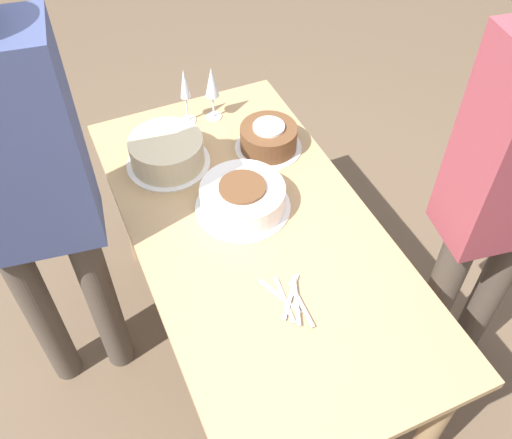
{
  "coord_description": "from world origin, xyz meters",
  "views": [
    {
      "loc": [
        -1.13,
        0.5,
        2.2
      ],
      "look_at": [
        0.0,
        0.0,
        0.83
      ],
      "focal_mm": 40.0,
      "sensor_mm": 36.0,
      "label": 1
    }
  ],
  "objects_px": {
    "cake_back_decorated": "(167,152)",
    "wine_glass_near": "(212,84)",
    "person_watching": "(20,187)",
    "cake_center_white": "(242,198)",
    "wine_glass_far": "(185,87)",
    "cake_front_chocolate": "(269,138)"
  },
  "relations": [
    {
      "from": "cake_center_white",
      "to": "cake_front_chocolate",
      "type": "relative_size",
      "value": 1.3
    },
    {
      "from": "cake_center_white",
      "to": "cake_front_chocolate",
      "type": "distance_m",
      "value": 0.32
    },
    {
      "from": "cake_front_chocolate",
      "to": "wine_glass_near",
      "type": "distance_m",
      "value": 0.31
    },
    {
      "from": "cake_center_white",
      "to": "person_watching",
      "type": "distance_m",
      "value": 0.69
    },
    {
      "from": "cake_back_decorated",
      "to": "wine_glass_near",
      "type": "height_order",
      "value": "wine_glass_near"
    },
    {
      "from": "cake_center_white",
      "to": "wine_glass_far",
      "type": "xyz_separation_m",
      "value": [
        0.53,
        0.01,
        0.11
      ]
    },
    {
      "from": "wine_glass_near",
      "to": "person_watching",
      "type": "distance_m",
      "value": 0.85
    },
    {
      "from": "person_watching",
      "to": "cake_center_white",
      "type": "bearing_deg",
      "value": -0.76
    },
    {
      "from": "wine_glass_near",
      "to": "wine_glass_far",
      "type": "height_order",
      "value": "wine_glass_far"
    },
    {
      "from": "cake_front_chocolate",
      "to": "person_watching",
      "type": "distance_m",
      "value": 0.9
    },
    {
      "from": "cake_center_white",
      "to": "cake_front_chocolate",
      "type": "xyz_separation_m",
      "value": [
        0.25,
        -0.21,
        0.0
      ]
    },
    {
      "from": "cake_center_white",
      "to": "cake_back_decorated",
      "type": "xyz_separation_m",
      "value": [
        0.32,
        0.16,
        0.01
      ]
    },
    {
      "from": "cake_back_decorated",
      "to": "person_watching",
      "type": "height_order",
      "value": "person_watching"
    },
    {
      "from": "cake_back_decorated",
      "to": "person_watching",
      "type": "bearing_deg",
      "value": 113.8
    },
    {
      "from": "cake_back_decorated",
      "to": "wine_glass_far",
      "type": "distance_m",
      "value": 0.28
    },
    {
      "from": "wine_glass_far",
      "to": "person_watching",
      "type": "relative_size",
      "value": 0.14
    },
    {
      "from": "cake_back_decorated",
      "to": "wine_glass_far",
      "type": "xyz_separation_m",
      "value": [
        0.21,
        -0.15,
        0.1
      ]
    },
    {
      "from": "cake_center_white",
      "to": "person_watching",
      "type": "xyz_separation_m",
      "value": [
        0.1,
        0.65,
        0.22
      ]
    },
    {
      "from": "wine_glass_near",
      "to": "person_watching",
      "type": "relative_size",
      "value": 0.13
    },
    {
      "from": "cake_center_white",
      "to": "wine_glass_far",
      "type": "height_order",
      "value": "wine_glass_far"
    },
    {
      "from": "cake_center_white",
      "to": "wine_glass_near",
      "type": "xyz_separation_m",
      "value": [
        0.51,
        -0.09,
        0.11
      ]
    },
    {
      "from": "wine_glass_far",
      "to": "person_watching",
      "type": "bearing_deg",
      "value": 123.59
    }
  ]
}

